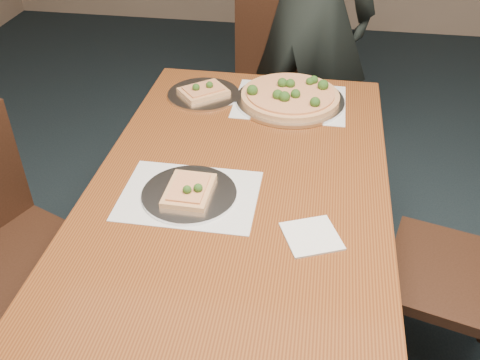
# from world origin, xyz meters

# --- Properties ---
(dining_table) EXTENTS (0.90, 1.50, 0.75)m
(dining_table) POSITION_xyz_m (-0.35, 0.61, 0.66)
(dining_table) COLOR #5B2B12
(dining_table) RESTS_ON ground
(chair_far) EXTENTS (0.42, 0.42, 0.91)m
(chair_far) POSITION_xyz_m (-0.37, 1.75, 0.52)
(chair_far) COLOR black
(chair_far) RESTS_ON ground
(chair_left) EXTENTS (0.55, 0.55, 0.91)m
(chair_left) POSITION_xyz_m (-1.13, 0.48, 0.52)
(chair_left) COLOR black
(chair_left) RESTS_ON ground
(diner) EXTENTS (0.76, 0.62, 1.78)m
(diner) POSITION_xyz_m (-0.22, 1.86, 0.89)
(diner) COLOR black
(diner) RESTS_ON ground
(placemat_main) EXTENTS (0.42, 0.32, 0.00)m
(placemat_main) POSITION_xyz_m (-0.24, 1.14, 0.75)
(placemat_main) COLOR white
(placemat_main) RESTS_ON dining_table
(placemat_near) EXTENTS (0.40, 0.30, 0.00)m
(placemat_near) POSITION_xyz_m (-0.49, 0.51, 0.75)
(placemat_near) COLOR white
(placemat_near) RESTS_ON dining_table
(pizza_pan) EXTENTS (0.41, 0.41, 0.07)m
(pizza_pan) POSITION_xyz_m (-0.24, 1.14, 0.77)
(pizza_pan) COLOR silver
(pizza_pan) RESTS_ON dining_table
(slice_plate_near) EXTENTS (0.28, 0.28, 0.05)m
(slice_plate_near) POSITION_xyz_m (-0.48, 0.51, 0.76)
(slice_plate_near) COLOR silver
(slice_plate_near) RESTS_ON dining_table
(slice_plate_far) EXTENTS (0.28, 0.28, 0.06)m
(slice_plate_far) POSITION_xyz_m (-0.58, 1.14, 0.76)
(slice_plate_far) COLOR silver
(slice_plate_far) RESTS_ON dining_table
(napkin) EXTENTS (0.18, 0.18, 0.01)m
(napkin) POSITION_xyz_m (-0.12, 0.38, 0.75)
(napkin) COLOR white
(napkin) RESTS_ON dining_table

